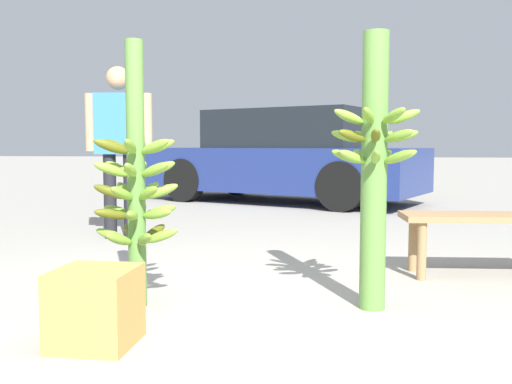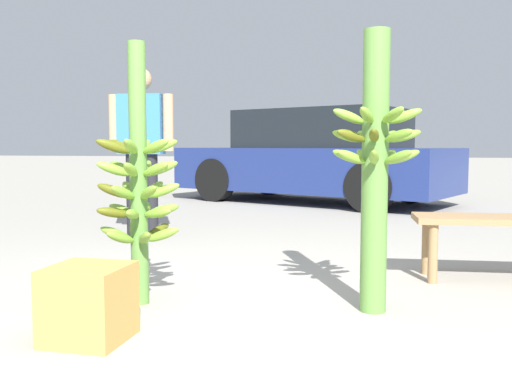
{
  "view_description": "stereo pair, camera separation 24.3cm",
  "coord_description": "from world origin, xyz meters",
  "px_view_note": "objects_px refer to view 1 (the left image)",
  "views": [
    {
      "loc": [
        0.44,
        -2.5,
        0.86
      ],
      "look_at": [
        -0.0,
        0.47,
        0.61
      ],
      "focal_mm": 40.0,
      "sensor_mm": 36.0,
      "label": 1
    },
    {
      "loc": [
        0.68,
        -2.45,
        0.86
      ],
      "look_at": [
        -0.0,
        0.47,
        0.61
      ],
      "focal_mm": 40.0,
      "sensor_mm": 36.0,
      "label": 2
    }
  ],
  "objects_px": {
    "banana_stalk_left": "(136,184)",
    "banana_stalk_center": "(374,164)",
    "market_bench": "(487,225)",
    "vendor_person": "(119,137)",
    "parked_car": "(285,158)",
    "produce_crate": "(95,307)"
  },
  "relations": [
    {
      "from": "market_bench",
      "to": "parked_car",
      "type": "distance_m",
      "value": 5.08
    },
    {
      "from": "banana_stalk_left",
      "to": "market_bench",
      "type": "xyz_separation_m",
      "value": [
        2.02,
        1.0,
        -0.32
      ]
    },
    {
      "from": "market_bench",
      "to": "banana_stalk_center",
      "type": "bearing_deg",
      "value": -137.08
    },
    {
      "from": "vendor_person",
      "to": "market_bench",
      "type": "xyz_separation_m",
      "value": [
        2.97,
        -1.12,
        -0.6
      ]
    },
    {
      "from": "banana_stalk_left",
      "to": "vendor_person",
      "type": "distance_m",
      "value": 2.35
    },
    {
      "from": "banana_stalk_left",
      "to": "parked_car",
      "type": "height_order",
      "value": "banana_stalk_left"
    },
    {
      "from": "banana_stalk_left",
      "to": "produce_crate",
      "type": "bearing_deg",
      "value": -87.03
    },
    {
      "from": "banana_stalk_left",
      "to": "banana_stalk_center",
      "type": "bearing_deg",
      "value": 6.34
    },
    {
      "from": "vendor_person",
      "to": "banana_stalk_left",
      "type": "bearing_deg",
      "value": -72.49
    },
    {
      "from": "vendor_person",
      "to": "market_bench",
      "type": "bearing_deg",
      "value": -27.25
    },
    {
      "from": "banana_stalk_left",
      "to": "market_bench",
      "type": "distance_m",
      "value": 2.28
    },
    {
      "from": "banana_stalk_center",
      "to": "produce_crate",
      "type": "distance_m",
      "value": 1.54
    },
    {
      "from": "banana_stalk_left",
      "to": "parked_car",
      "type": "distance_m",
      "value": 5.75
    },
    {
      "from": "produce_crate",
      "to": "market_bench",
      "type": "bearing_deg",
      "value": 38.96
    },
    {
      "from": "parked_car",
      "to": "vendor_person",
      "type": "bearing_deg",
      "value": -175.36
    },
    {
      "from": "banana_stalk_center",
      "to": "banana_stalk_left",
      "type": "bearing_deg",
      "value": -173.66
    },
    {
      "from": "vendor_person",
      "to": "produce_crate",
      "type": "relative_size",
      "value": 4.74
    },
    {
      "from": "market_bench",
      "to": "produce_crate",
      "type": "xyz_separation_m",
      "value": [
        -1.99,
        -1.61,
        -0.17
      ]
    },
    {
      "from": "banana_stalk_left",
      "to": "vendor_person",
      "type": "xyz_separation_m",
      "value": [
        -0.95,
        2.13,
        0.28
      ]
    },
    {
      "from": "produce_crate",
      "to": "banana_stalk_center",
      "type": "bearing_deg",
      "value": 31.52
    },
    {
      "from": "banana_stalk_center",
      "to": "parked_car",
      "type": "xyz_separation_m",
      "value": [
        -1.02,
        5.6,
        -0.1
      ]
    },
    {
      "from": "banana_stalk_left",
      "to": "vendor_person",
      "type": "bearing_deg",
      "value": 114.04
    }
  ]
}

